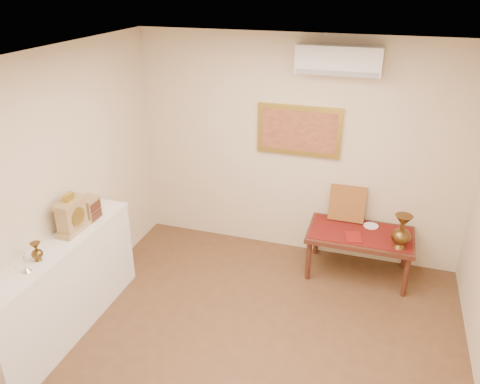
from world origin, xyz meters
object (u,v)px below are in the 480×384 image
at_px(display_ledge, 64,289).
at_px(wooden_chest, 90,209).
at_px(brass_urn_tall, 402,228).
at_px(low_table, 360,238).
at_px(mantel_clock, 72,216).

xyz_separation_m(display_ledge, wooden_chest, (0.01, 0.56, 0.61)).
relative_size(brass_urn_tall, low_table, 0.40).
relative_size(display_ledge, mantel_clock, 4.93).
relative_size(brass_urn_tall, mantel_clock, 1.16).
xyz_separation_m(brass_urn_tall, low_table, (-0.43, 0.20, -0.31)).
bearing_deg(low_table, brass_urn_tall, -24.65).
xyz_separation_m(wooden_chest, low_table, (2.66, 1.32, -0.62)).
distance_m(display_ledge, low_table, 3.27).
distance_m(mantel_clock, wooden_chest, 0.27).
xyz_separation_m(mantel_clock, low_table, (2.67, 1.58, -0.67)).
height_order(brass_urn_tall, mantel_clock, mantel_clock).
distance_m(brass_urn_tall, wooden_chest, 3.30).
xyz_separation_m(brass_urn_tall, mantel_clock, (-3.10, -1.39, 0.36)).
xyz_separation_m(display_ledge, low_table, (2.67, 1.88, -0.01)).
xyz_separation_m(display_ledge, mantel_clock, (0.00, 0.30, 0.66)).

